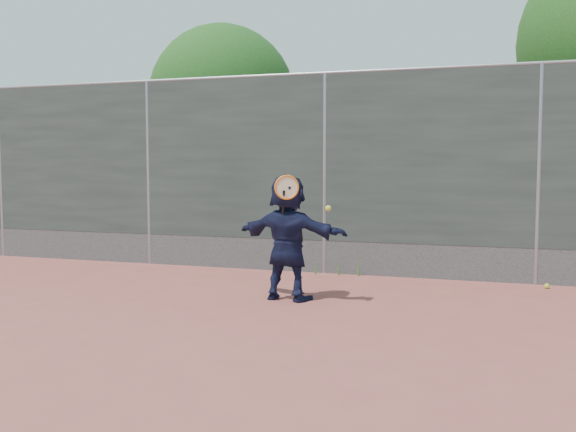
% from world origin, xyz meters
% --- Properties ---
extents(ground, '(80.00, 80.00, 0.00)m').
position_xyz_m(ground, '(0.00, 0.00, 0.00)').
color(ground, '#9E4C42').
rests_on(ground, ground).
extents(player, '(1.47, 0.65, 1.53)m').
position_xyz_m(player, '(0.08, 1.49, 0.77)').
color(player, '#131736').
rests_on(player, ground).
extents(ball_ground, '(0.07, 0.07, 0.07)m').
position_xyz_m(ball_ground, '(3.13, 3.23, 0.03)').
color(ball_ground, '#BDD02E').
rests_on(ball_ground, ground).
extents(fence, '(20.00, 0.06, 3.03)m').
position_xyz_m(fence, '(-0.00, 3.50, 1.58)').
color(fence, '#38423D').
rests_on(fence, ground).
extents(swing_action, '(0.67, 0.16, 0.51)m').
position_xyz_m(swing_action, '(0.17, 1.29, 1.33)').
color(swing_action, orange).
rests_on(swing_action, ground).
extents(tree_left, '(3.15, 3.00, 4.53)m').
position_xyz_m(tree_left, '(-2.85, 6.55, 2.94)').
color(tree_left, '#382314').
rests_on(tree_left, ground).
extents(weed_clump, '(0.68, 0.07, 0.30)m').
position_xyz_m(weed_clump, '(0.29, 3.38, 0.13)').
color(weed_clump, '#387226').
rests_on(weed_clump, ground).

